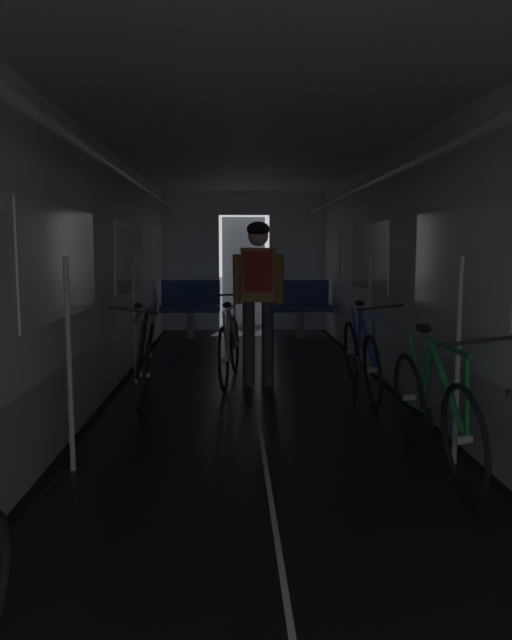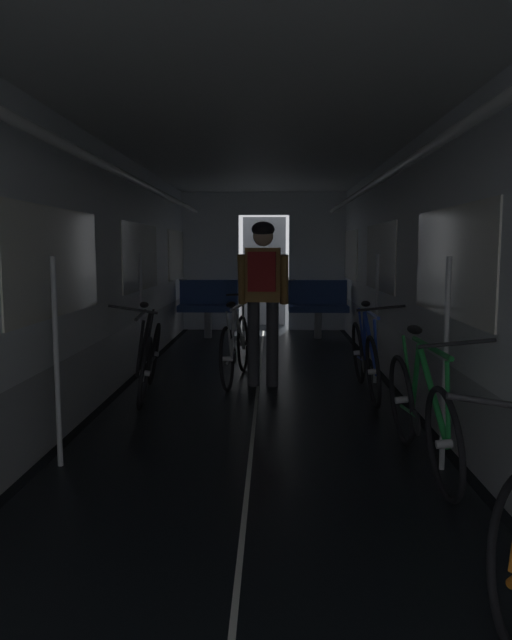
{
  "view_description": "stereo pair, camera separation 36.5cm",
  "coord_description": "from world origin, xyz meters",
  "px_view_note": "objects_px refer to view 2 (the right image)",
  "views": [
    {
      "loc": [
        -0.22,
        -1.77,
        1.44
      ],
      "look_at": [
        0.0,
        3.76,
        0.79
      ],
      "focal_mm": 33.87,
      "sensor_mm": 36.0,
      "label": 1
    },
    {
      "loc": [
        0.15,
        -1.77,
        1.44
      ],
      "look_at": [
        0.0,
        3.76,
        0.79
      ],
      "focal_mm": 33.87,
      "sensor_mm": 36.0,
      "label": 2
    }
  ],
  "objects_px": {
    "bicycle_blue": "(365,356)",
    "bicycle_black": "(149,358)",
    "bicycle_green": "(421,412)",
    "bench_seat_far_right": "(318,303)",
    "bench_seat_far_left": "(208,303)",
    "bicycle_silver_in_aisle": "(236,346)",
    "person_cyclist_aisle": "(263,285)"
  },
  "relations": [
    {
      "from": "bicycle_blue",
      "to": "bench_seat_far_left",
      "type": "bearing_deg",
      "value": 117.01
    },
    {
      "from": "bicycle_black",
      "to": "bicycle_silver_in_aisle",
      "type": "xyz_separation_m",
      "value": [
        0.81,
        0.69,
        0.0
      ]
    },
    {
      "from": "bench_seat_far_left",
      "to": "bicycle_silver_in_aisle",
      "type": "distance_m",
      "value": 3.38
    },
    {
      "from": "bicycle_green",
      "to": "bicycle_blue",
      "type": "xyz_separation_m",
      "value": [
        -0.05,
        2.06,
        -0.0
      ]
    },
    {
      "from": "bicycle_black",
      "to": "bicycle_blue",
      "type": "relative_size",
      "value": 1.0
    },
    {
      "from": "bicycle_black",
      "to": "bicycle_silver_in_aisle",
      "type": "relative_size",
      "value": 1.01
    },
    {
      "from": "bicycle_green",
      "to": "bench_seat_far_right",
      "type": "bearing_deg",
      "value": 92.21
    },
    {
      "from": "bench_seat_far_left",
      "to": "bicycle_blue",
      "type": "bearing_deg",
      "value": -62.99
    },
    {
      "from": "bicycle_blue",
      "to": "bicycle_black",
      "type": "bearing_deg",
      "value": -177.17
    },
    {
      "from": "bench_seat_far_right",
      "to": "person_cyclist_aisle",
      "type": "bearing_deg",
      "value": -103.31
    },
    {
      "from": "bicycle_black",
      "to": "bicycle_blue",
      "type": "bearing_deg",
      "value": 2.83
    },
    {
      "from": "bicycle_blue",
      "to": "person_cyclist_aisle",
      "type": "height_order",
      "value": "person_cyclist_aisle"
    },
    {
      "from": "bicycle_green",
      "to": "bench_seat_far_left",
      "type": "bearing_deg",
      "value": 108.84
    },
    {
      "from": "bench_seat_far_right",
      "to": "person_cyclist_aisle",
      "type": "height_order",
      "value": "person_cyclist_aisle"
    },
    {
      "from": "bench_seat_far_left",
      "to": "bicycle_silver_in_aisle",
      "type": "xyz_separation_m",
      "value": [
        0.65,
        -3.31,
        -0.18
      ]
    },
    {
      "from": "person_cyclist_aisle",
      "to": "bicycle_silver_in_aisle",
      "type": "distance_m",
      "value": 0.8
    },
    {
      "from": "bicycle_silver_in_aisle",
      "to": "bicycle_blue",
      "type": "bearing_deg",
      "value": -23.52
    },
    {
      "from": "bicycle_green",
      "to": "bicycle_silver_in_aisle",
      "type": "distance_m",
      "value": 2.98
    },
    {
      "from": "bench_seat_far_left",
      "to": "bicycle_blue",
      "type": "distance_m",
      "value": 4.37
    },
    {
      "from": "bicycle_black",
      "to": "bicycle_green",
      "type": "bearing_deg",
      "value": -41.67
    },
    {
      "from": "bicycle_blue",
      "to": "bicycle_silver_in_aisle",
      "type": "relative_size",
      "value": 1.0
    },
    {
      "from": "bicycle_blue",
      "to": "bicycle_silver_in_aisle",
      "type": "xyz_separation_m",
      "value": [
        -1.33,
        0.58,
        0.0
      ]
    },
    {
      "from": "bench_seat_far_left",
      "to": "bicycle_black",
      "type": "distance_m",
      "value": 4.0
    },
    {
      "from": "bench_seat_far_left",
      "to": "person_cyclist_aisle",
      "type": "xyz_separation_m",
      "value": [
        0.95,
        -3.57,
        0.5
      ]
    },
    {
      "from": "bench_seat_far_left",
      "to": "bench_seat_far_right",
      "type": "xyz_separation_m",
      "value": [
        1.8,
        0.0,
        0.0
      ]
    },
    {
      "from": "person_cyclist_aisle",
      "to": "bicycle_silver_in_aisle",
      "type": "xyz_separation_m",
      "value": [
        -0.3,
        0.26,
        -0.69
      ]
    },
    {
      "from": "bicycle_silver_in_aisle",
      "to": "bench_seat_far_left",
      "type": "bearing_deg",
      "value": 101.13
    },
    {
      "from": "bench_seat_far_right",
      "to": "bicycle_black",
      "type": "distance_m",
      "value": 4.46
    },
    {
      "from": "bicycle_silver_in_aisle",
      "to": "bench_seat_far_right",
      "type": "bearing_deg",
      "value": 70.86
    },
    {
      "from": "bench_seat_far_left",
      "to": "bicycle_blue",
      "type": "xyz_separation_m",
      "value": [
        1.98,
        -3.89,
        -0.19
      ]
    },
    {
      "from": "bicycle_green",
      "to": "bicycle_black",
      "type": "bearing_deg",
      "value": 138.33
    },
    {
      "from": "bicycle_black",
      "to": "bicycle_blue",
      "type": "xyz_separation_m",
      "value": [
        2.15,
        0.11,
        0.0
      ]
    }
  ]
}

